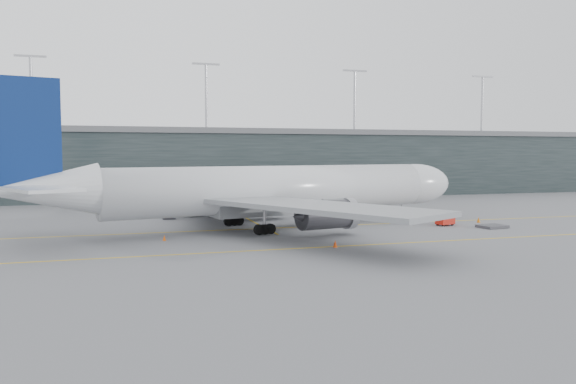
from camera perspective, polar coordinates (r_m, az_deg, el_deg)
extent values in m
plane|color=slate|center=(76.96, -6.61, -3.45)|extent=(320.00, 320.00, 0.00)
cube|color=gold|center=(73.06, -6.06, -3.84)|extent=(160.00, 0.25, 0.02)
cube|color=gold|center=(57.59, -3.11, -5.94)|extent=(160.00, 0.25, 0.02)
cube|color=gold|center=(97.40, -5.77, -1.88)|extent=(0.25, 60.00, 0.02)
cube|color=black|center=(133.84, -10.99, 2.66)|extent=(240.00, 35.00, 14.00)
cube|color=#595A5E|center=(133.89, -11.03, 5.92)|extent=(240.00, 36.00, 1.20)
cylinder|color=#9E9EA3|center=(124.86, -24.62, 9.18)|extent=(0.60, 0.60, 14.00)
cylinder|color=#9E9EA3|center=(125.08, -8.31, 9.49)|extent=(0.60, 0.60, 14.00)
cylinder|color=#9E9EA3|center=(134.72, 6.78, 9.10)|extent=(0.60, 0.60, 14.00)
cylinder|color=#9E9EA3|center=(151.99, 19.11, 8.33)|extent=(0.60, 0.60, 14.00)
cylinder|color=silver|center=(74.14, -1.31, 0.33)|extent=(45.44, 15.55, 6.09)
ellipsoid|color=silver|center=(87.90, 12.73, 0.81)|extent=(13.79, 8.67, 6.09)
cone|color=silver|center=(65.98, -23.38, 0.15)|extent=(11.80, 8.01, 5.85)
cube|color=gray|center=(73.88, -1.98, -1.52)|extent=(16.40, 8.14, 1.96)
cube|color=black|center=(90.38, 14.51, 1.49)|extent=(2.74, 3.34, 0.79)
cube|color=gray|center=(59.58, 2.98, -1.52)|extent=(21.28, 29.27, 0.54)
cylinder|color=#3D3C42|center=(67.31, 3.87, -2.32)|extent=(7.45, 4.82, 3.44)
cube|color=gray|center=(86.84, -7.70, 0.18)|extent=(10.67, 29.00, 0.54)
cylinder|color=#3D3C42|center=(83.53, -3.08, -1.09)|extent=(7.45, 4.82, 3.44)
cube|color=navy|center=(65.76, -24.82, 5.49)|extent=(6.34, 1.84, 11.79)
cube|color=silver|center=(60.49, -23.82, 0.28)|extent=(8.85, 10.33, 0.34)
cube|color=silver|center=(71.24, -24.60, 0.77)|extent=(5.82, 9.09, 0.34)
cylinder|color=black|center=(86.67, 11.47, -2.31)|extent=(1.14, 0.61, 1.08)
cylinder|color=#9E9EA3|center=(86.60, 11.48, -1.83)|extent=(0.29, 0.29, 2.55)
cylinder|color=black|center=(68.63, -2.38, -3.80)|extent=(1.35, 0.75, 1.28)
cylinder|color=black|center=(77.11, -5.52, -2.95)|extent=(1.35, 0.75, 1.28)
cube|color=#2C2B30|center=(83.88, 8.61, 0.58)|extent=(3.75, 4.08, 2.80)
cube|color=#2C2B30|center=(91.89, 7.19, 0.89)|extent=(4.58, 13.26, 2.50)
cube|color=#2C2B30|center=(104.53, 5.40, 1.27)|extent=(4.83, 13.30, 2.60)
cube|color=#2C2B30|center=(117.25, 4.00, 1.58)|extent=(5.08, 13.34, 2.70)
cylinder|color=#9E9EA3|center=(92.79, 7.06, -1.00)|extent=(0.50, 0.50, 3.81)
cube|color=#3D3C42|center=(92.93, 7.06, -1.96)|extent=(2.22, 1.81, 0.70)
cylinder|color=#2C2B30|center=(121.16, 0.52, 1.66)|extent=(4.01, 4.01, 3.01)
cylinder|color=#2C2B30|center=(121.33, 0.52, 0.15)|extent=(1.80, 1.80, 3.61)
cube|color=#B4170C|center=(79.80, 15.67, -2.65)|extent=(2.68, 2.06, 1.40)
cylinder|color=black|center=(78.89, 15.52, -3.23)|extent=(0.46, 0.27, 0.43)
cylinder|color=black|center=(80.16, 16.36, -3.14)|extent=(0.46, 0.27, 0.43)
cylinder|color=black|center=(79.62, 14.95, -3.16)|extent=(0.46, 0.27, 0.43)
cylinder|color=black|center=(80.87, 15.80, -3.06)|extent=(0.46, 0.27, 0.43)
cube|color=#38373C|center=(79.45, 20.03, -3.29)|extent=(3.79, 3.20, 0.34)
cube|color=#3D3C42|center=(86.01, -12.00, -2.63)|extent=(1.97, 1.59, 0.19)
cube|color=silver|center=(85.91, -12.01, -2.06)|extent=(1.58, 1.49, 1.44)
cube|color=navy|center=(85.84, -12.02, -1.56)|extent=(1.63, 1.54, 0.08)
cube|color=#3D3C42|center=(88.78, -10.06, -2.39)|extent=(2.66, 2.42, 0.22)
cube|color=#B6BBC3|center=(88.68, -10.07, -1.77)|extent=(2.21, 2.15, 1.62)
cube|color=navy|center=(88.60, -10.08, -1.22)|extent=(2.28, 2.23, 0.09)
cube|color=#3D3C42|center=(87.18, -7.35, -2.49)|extent=(2.42, 2.19, 0.20)
cube|color=silver|center=(87.08, -7.36, -1.91)|extent=(2.01, 1.95, 1.48)
cube|color=navy|center=(87.00, -7.36, -1.40)|extent=(2.08, 2.02, 0.08)
cone|color=#CE610B|center=(84.74, 18.79, -2.69)|extent=(0.50, 0.50, 0.79)
cone|color=#D4410B|center=(59.54, 4.82, -5.26)|extent=(0.48, 0.48, 0.76)
cone|color=orange|center=(89.60, -3.02, -2.15)|extent=(0.45, 0.45, 0.71)
cone|color=#ED5B0D|center=(65.31, -12.45, -4.57)|extent=(0.40, 0.40, 0.64)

